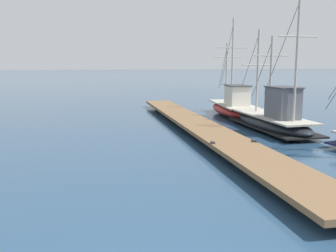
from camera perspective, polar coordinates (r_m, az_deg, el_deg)
floating_dock at (r=18.34m, az=4.67°, el=0.13°), size 3.02×23.31×0.53m
fishing_boat_1 at (r=24.38m, az=9.88°, el=2.99°), size 3.04×6.98×6.15m
fishing_boat_2 at (r=19.29m, az=15.74°, el=1.06°), size 2.28×7.40×6.28m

